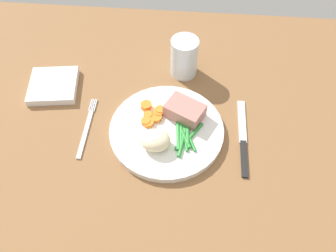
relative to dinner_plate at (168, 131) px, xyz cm
name	(u,v)px	position (x,y,z in cm)	size (l,w,h in cm)	color
dining_table	(167,135)	(-0.33, 0.09, -1.80)	(120.00, 90.00, 2.00)	brown
dinner_plate	(168,131)	(0.00, 0.00, 0.00)	(25.40, 25.40, 1.60)	white
meat_portion	(185,111)	(3.43, 4.00, 2.51)	(8.24, 5.59, 3.43)	#B2756B
mashed_potatoes	(155,140)	(-2.29, -4.57, 2.64)	(6.43, 5.40, 3.69)	beige
carrot_slices	(152,115)	(-3.98, 3.14, 1.33)	(5.66, 7.19, 1.28)	orange
green_beans	(184,136)	(3.73, -2.00, 1.19)	(6.12, 9.50, 0.87)	#2D8C38
fork	(87,128)	(-18.44, -0.26, -0.60)	(1.44, 16.60, 0.40)	silver
knife	(243,139)	(16.67, -0.29, -0.60)	(1.70, 20.50, 0.64)	black
water_glass	(184,59)	(2.35, 19.48, 3.51)	(6.76, 6.76, 10.06)	silver
napkin	(53,86)	(-29.27, 11.15, 0.10)	(11.33, 11.32, 1.81)	white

